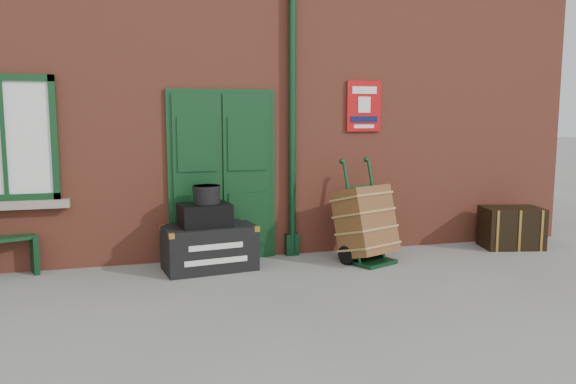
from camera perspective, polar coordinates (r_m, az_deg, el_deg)
name	(u,v)px	position (r m, az deg, el deg)	size (l,w,h in m)	color
ground	(271,289)	(6.33, -1.71, -9.82)	(80.00, 80.00, 0.00)	gray
station_building	(220,101)	(9.47, -6.91, 9.15)	(10.30, 4.30, 4.36)	#994631
houdini_trunk	(209,248)	(7.11, -7.99, -5.62)	(1.11, 0.61, 0.56)	black
strongbox	(205,215)	(7.02, -8.45, -2.31)	(0.61, 0.45, 0.28)	black
hatbox	(207,194)	(7.02, -8.28, -0.25)	(0.33, 0.33, 0.22)	black
suitcase_back	(200,240)	(7.33, -8.96, -4.81)	(0.18, 0.46, 0.64)	tan
suitcase_front	(214,242)	(7.36, -7.56, -5.09)	(0.17, 0.41, 0.55)	tan
porter_trolley	(365,223)	(7.44, 7.86, -3.17)	(0.87, 0.89, 1.33)	#0C331A
dark_trunk	(511,227)	(8.84, 21.73, -3.37)	(0.83, 0.54, 0.60)	black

